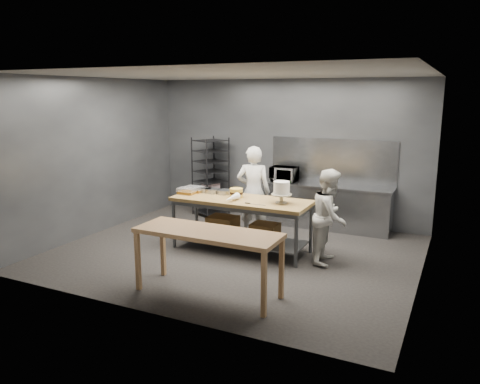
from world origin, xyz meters
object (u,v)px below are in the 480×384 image
object	(u,v)px
chef_behind	(253,192)
chef_right	(330,216)
speed_rack	(211,177)
frosted_cake_stand	(282,189)
work_table	(241,218)
near_counter	(208,237)
layer_cake	(236,193)
microwave	(284,174)

from	to	relation	value
chef_behind	chef_right	distance (m)	1.82
speed_rack	frosted_cake_stand	xyz separation A→B (m)	(2.42, -1.93, 0.30)
work_table	chef_behind	distance (m)	0.86
near_counter	chef_right	bearing A→B (deg)	59.51
work_table	near_counter	xyz separation A→B (m)	(0.40, -1.87, 0.24)
work_table	layer_cake	xyz separation A→B (m)	(-0.12, 0.06, 0.43)
layer_cake	microwave	bearing A→B (deg)	85.15
chef_right	frosted_cake_stand	size ratio (longest dim) A/B	4.17
work_table	near_counter	world-z (taller)	work_table
chef_behind	layer_cake	distance (m)	0.75
work_table	chef_behind	xyz separation A→B (m)	(-0.12, 0.80, 0.30)
near_counter	frosted_cake_stand	bearing A→B (deg)	79.23
layer_cake	speed_rack	bearing A→B (deg)	130.05
frosted_cake_stand	speed_rack	bearing A→B (deg)	141.46
near_counter	chef_right	xyz separation A→B (m)	(1.15, 1.95, -0.05)
speed_rack	near_counter	bearing A→B (deg)	-61.22
near_counter	microwave	size ratio (longest dim) A/B	3.69
near_counter	chef_right	size ratio (longest dim) A/B	1.31
chef_right	layer_cake	world-z (taller)	chef_right
speed_rack	chef_right	distance (m)	3.70
chef_behind	frosted_cake_stand	bearing A→B (deg)	121.85
microwave	frosted_cake_stand	distance (m)	2.13
near_counter	chef_behind	bearing A→B (deg)	101.12
chef_right	microwave	bearing A→B (deg)	36.34
work_table	speed_rack	size ratio (longest dim) A/B	1.37
frosted_cake_stand	layer_cake	xyz separation A→B (m)	(-0.87, 0.08, -0.15)
near_counter	chef_behind	world-z (taller)	chef_behind
speed_rack	chef_behind	world-z (taller)	same
near_counter	speed_rack	xyz separation A→B (m)	(-2.07, 3.77, 0.04)
layer_cake	chef_right	bearing A→B (deg)	0.65
chef_behind	chef_right	xyz separation A→B (m)	(1.67, -0.72, -0.11)
work_table	microwave	world-z (taller)	microwave
microwave	near_counter	bearing A→B (deg)	-84.69
work_table	microwave	bearing A→B (deg)	88.66
chef_behind	chef_right	world-z (taller)	chef_behind
work_table	near_counter	bearing A→B (deg)	-77.80
microwave	frosted_cake_stand	world-z (taller)	frosted_cake_stand
near_counter	chef_behind	xyz separation A→B (m)	(-0.52, 2.67, 0.06)
speed_rack	microwave	distance (m)	1.73
microwave	layer_cake	xyz separation A→B (m)	(-0.16, -1.93, -0.05)
microwave	frosted_cake_stand	bearing A→B (deg)	-70.58
microwave	frosted_cake_stand	size ratio (longest dim) A/B	1.48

